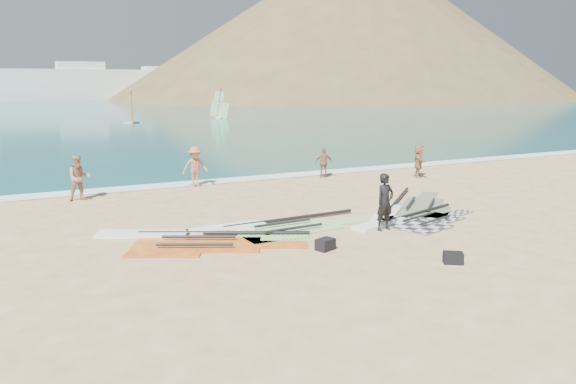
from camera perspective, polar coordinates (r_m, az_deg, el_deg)
name	(u,v)px	position (r m, az deg, el deg)	size (l,w,h in m)	color
ground	(379,247)	(16.47, 9.21, -5.54)	(300.00, 300.00, 0.00)	#DDBD81
sea	(47,102)	(145.11, -23.25, 8.37)	(300.00, 240.00, 0.06)	#0B474F
surf_line	(228,181)	(27.13, -6.14, 1.11)	(300.00, 1.20, 0.04)	white
headland_main	(355,98)	(171.16, 6.86, 9.46)	(143.00, 143.00, 45.00)	brown
headland_minor	(425,96)	(200.20, 13.76, 9.45)	(70.00, 70.00, 28.00)	brown
rig_grey	(409,222)	(19.39, 12.23, -2.96)	(5.37, 2.90, 0.20)	#28282B
rig_green	(268,227)	(18.22, -2.03, -3.61)	(6.15, 2.45, 0.20)	#43C718
rig_orange	(406,208)	(21.45, 11.94, -1.60)	(5.58, 4.90, 0.20)	orange
rig_red	(182,239)	(17.14, -10.68, -4.75)	(6.07, 4.41, 0.21)	#B93121
gear_bag_near	(325,244)	(15.97, 3.81, -5.33)	(0.51, 0.37, 0.33)	black
gear_bag_far	(453,258)	(15.42, 16.42, -6.43)	(0.50, 0.35, 0.30)	black
person_wetsuit	(385,202)	(18.15, 9.82, -1.01)	(0.67, 0.44, 1.84)	black
beachgoer_left	(79,178)	(23.88, -20.46, 1.35)	(0.89, 0.70, 1.84)	#A77C5B
beachgoer_mid	(195,167)	(25.65, -9.40, 2.54)	(1.20, 0.69, 1.85)	#A8674C
beachgoer_back	(324,163)	(27.94, 3.66, 2.99)	(0.88, 0.36, 1.49)	#946348
beachgoer_right	(419,161)	(28.71, 13.13, 3.10)	(1.53, 0.49, 1.65)	#AB7B52
windsurfer_centre	(132,113)	(67.73, -15.54, 7.71)	(2.11, 2.49, 3.74)	white
windsurfer_right	(219,109)	(75.03, -6.99, 8.35)	(2.25, 2.15, 3.93)	white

